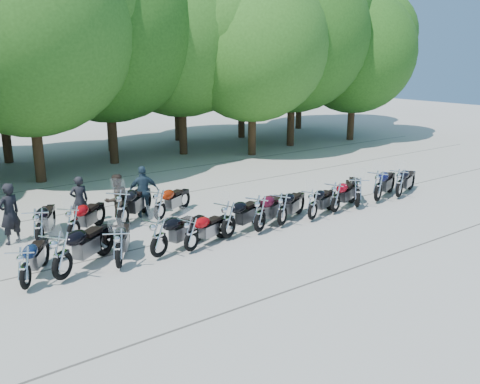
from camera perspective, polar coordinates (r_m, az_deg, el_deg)
ground at (r=15.28m, az=3.31°, el=-5.18°), size 90.00×90.00×0.00m
tree_3 at (r=23.01m, az=-22.96°, el=16.54°), size 8.70×8.70×10.67m
tree_4 at (r=26.05m, az=-14.85°, el=17.59°), size 9.13×9.13×11.20m
tree_5 at (r=27.91m, az=-6.75°, el=17.64°), size 9.04×9.04×11.10m
tree_6 at (r=27.51m, az=1.42°, el=16.19°), size 8.00×8.00×9.82m
tree_7 at (r=30.59m, az=5.98°, el=17.09°), size 8.79×8.79×10.79m
tree_8 at (r=33.44m, az=12.77°, el=15.07°), size 7.53×7.53×9.25m
tree_12 at (r=29.62m, az=-14.86°, el=15.47°), size 7.88×7.88×9.67m
tree_13 at (r=32.63m, az=-7.24°, el=16.31°), size 8.31×8.31×10.20m
tree_14 at (r=33.61m, az=0.16°, el=16.03°), size 8.02×8.02×9.84m
tree_15 at (r=38.13m, az=6.88°, el=17.62°), size 9.67×9.67×11.86m
motorcycle_0 at (r=12.75m, az=-23.05°, el=-7.76°), size 1.62×2.16×1.20m
motorcycle_1 at (r=12.89m, az=-19.42°, el=-6.63°), size 2.48×2.09×1.42m
motorcycle_2 at (r=13.21m, az=-13.50°, el=-6.07°), size 1.65×2.21×1.23m
motorcycle_3 at (r=13.67m, az=-9.10°, el=-4.95°), size 2.39×1.47×1.30m
motorcycle_4 at (r=14.01m, az=-5.51°, el=-4.64°), size 2.13×1.29×1.15m
motorcycle_5 at (r=14.91m, az=-1.30°, el=-3.01°), size 2.42×1.49×1.31m
motorcycle_6 at (r=15.40m, az=2.25°, el=-2.34°), size 2.46×1.74×1.35m
motorcycle_7 at (r=16.05m, az=4.78°, el=-1.85°), size 2.27×1.63×1.25m
motorcycle_8 at (r=16.73m, az=8.18°, el=-1.33°), size 2.21×1.40×1.20m
motorcycle_9 at (r=17.65m, az=10.70°, el=-0.50°), size 2.30×1.41×1.24m
motorcycle_10 at (r=18.40m, az=13.08°, el=0.06°), size 2.01×2.14×1.28m
motorcycle_11 at (r=19.30m, az=15.29°, el=0.74°), size 2.50×1.63×1.36m
motorcycle_12 at (r=20.11m, az=17.50°, el=1.04°), size 2.37×1.48×1.29m
motorcycle_13 at (r=15.30m, az=-21.65°, el=-3.63°), size 1.66×2.40×1.32m
motorcycle_14 at (r=15.46m, az=-18.23°, el=-3.25°), size 2.07×2.00×1.25m
motorcycle_15 at (r=16.18m, az=-13.06°, el=-1.72°), size 2.38×2.27×1.43m
motorcycle_16 at (r=16.73m, az=-9.03°, el=-1.33°), size 2.20×1.65×1.22m
rider_0 at (r=15.98m, az=-24.45°, el=-2.23°), size 0.78×0.66×1.81m
rider_1 at (r=16.54m, az=-13.66°, el=-0.91°), size 0.91×0.75×1.70m
rider_2 at (r=17.32m, az=-10.78°, el=0.06°), size 1.10×0.67×1.75m
rider_3 at (r=17.02m, az=-17.59°, el=-0.92°), size 0.61×0.42×1.60m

